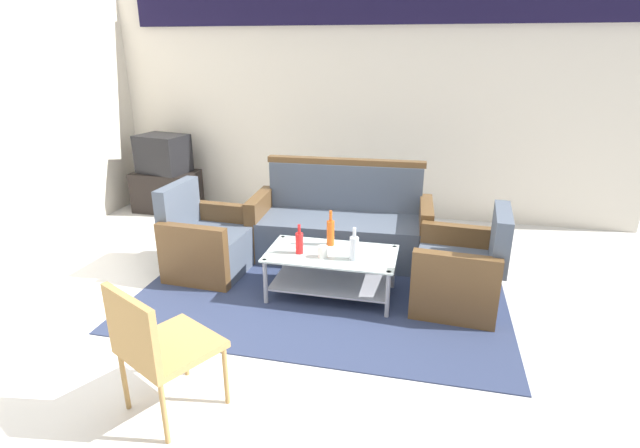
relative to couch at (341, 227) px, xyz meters
name	(u,v)px	position (x,y,z in m)	size (l,w,h in m)	color
ground_plane	(303,339)	(0.01, -1.58, -0.32)	(14.00, 14.00, 0.00)	silver
wall_back	(365,97)	(0.01, 1.47, 1.16)	(6.52, 0.19, 2.80)	silver
rug	(324,287)	(-0.01, -0.75, -0.31)	(3.15, 2.29, 0.01)	#2D3856
couch	(341,227)	(0.00, 0.00, 0.00)	(1.83, 0.81, 0.96)	#4C5666
armchair_left	(207,244)	(-1.17, -0.66, -0.03)	(0.73, 0.79, 0.85)	#4C5666
armchair_right	(460,273)	(1.15, -0.79, -0.03)	(0.75, 0.81, 0.85)	#4C5666
coffee_table	(331,268)	(0.08, -0.88, -0.04)	(1.10, 0.60, 0.40)	silver
bottle_clear	(354,248)	(0.29, -0.97, 0.20)	(0.08, 0.08, 0.28)	silver
bottle_red	(299,242)	(-0.18, -0.95, 0.19)	(0.07, 0.07, 0.26)	red
bottle_orange	(331,232)	(0.04, -0.71, 0.22)	(0.07, 0.07, 0.32)	#D85919
cup	(323,252)	(0.03, -0.99, 0.14)	(0.08, 0.08, 0.10)	silver
tv_stand	(167,191)	(-2.52, 0.97, -0.06)	(0.80, 0.50, 0.52)	black
television	(163,154)	(-2.52, 0.97, 0.44)	(0.68, 0.55, 0.48)	black
wicker_chair	(156,342)	(-0.59, -2.52, 0.18)	(0.65, 0.65, 0.84)	#AD844C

